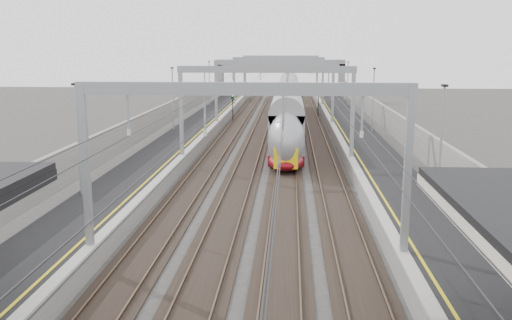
# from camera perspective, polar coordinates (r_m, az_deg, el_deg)

# --- Properties ---
(platform_left) EXTENTS (4.00, 120.00, 1.00)m
(platform_left) POSITION_cam_1_polar(r_m,az_deg,el_deg) (46.47, -8.74, 0.63)
(platform_left) COLOR black
(platform_left) RESTS_ON ground
(platform_right) EXTENTS (4.00, 120.00, 1.00)m
(platform_right) POSITION_cam_1_polar(r_m,az_deg,el_deg) (45.85, 11.21, 0.40)
(platform_right) COLOR black
(platform_right) RESTS_ON ground
(tracks) EXTENTS (11.40, 140.00, 0.20)m
(tracks) POSITION_cam_1_polar(r_m,az_deg,el_deg) (45.55, 1.16, -0.03)
(tracks) COLOR black
(tracks) RESTS_ON ground
(overhead_line) EXTENTS (13.00, 140.00, 6.60)m
(overhead_line) POSITION_cam_1_polar(r_m,az_deg,el_deg) (51.37, 1.50, 8.09)
(overhead_line) COLOR #909398
(overhead_line) RESTS_ON platform_left
(overbridge) EXTENTS (22.00, 2.20, 6.90)m
(overbridge) POSITION_cam_1_polar(r_m,az_deg,el_deg) (99.73, 2.48, 9.09)
(overbridge) COLOR slate
(overbridge) RESTS_ON ground
(wall_left) EXTENTS (0.30, 120.00, 3.20)m
(wall_left) POSITION_cam_1_polar(r_m,az_deg,el_deg) (47.07, -12.59, 1.98)
(wall_left) COLOR slate
(wall_left) RESTS_ON ground
(wall_right) EXTENTS (0.30, 120.00, 3.20)m
(wall_right) POSITION_cam_1_polar(r_m,az_deg,el_deg) (46.21, 15.19, 1.69)
(wall_right) COLOR slate
(wall_right) RESTS_ON ground
(train) EXTENTS (2.71, 49.29, 4.28)m
(train) POSITION_cam_1_polar(r_m,az_deg,el_deg) (62.33, 3.21, 4.89)
(train) COLOR maroon
(train) RESTS_ON ground
(signal_green) EXTENTS (0.32, 0.32, 3.48)m
(signal_green) POSITION_cam_1_polar(r_m,az_deg,el_deg) (69.21, -2.34, 5.78)
(signal_green) COLOR black
(signal_green) RESTS_ON ground
(signal_red_near) EXTENTS (0.32, 0.32, 3.48)m
(signal_red_near) POSITION_cam_1_polar(r_m,az_deg,el_deg) (73.57, 4.59, 6.07)
(signal_red_near) COLOR black
(signal_red_near) RESTS_ON ground
(signal_red_far) EXTENTS (0.32, 0.32, 3.48)m
(signal_red_far) POSITION_cam_1_polar(r_m,az_deg,el_deg) (75.35, 6.25, 6.16)
(signal_red_far) COLOR black
(signal_red_far) RESTS_ON ground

